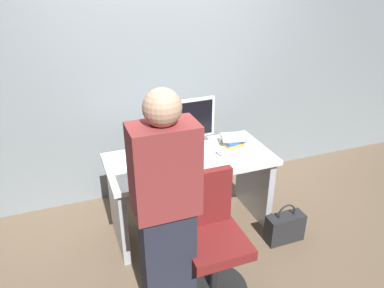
{
  "coord_description": "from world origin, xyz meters",
  "views": [
    {
      "loc": [
        -0.96,
        -2.62,
        2.22
      ],
      "look_at": [
        0.0,
        -0.05,
        0.88
      ],
      "focal_mm": 34.31,
      "sensor_mm": 36.0,
      "label": 1
    }
  ],
  "objects_px": {
    "office_chair": "(211,241)",
    "handbag": "(285,227)",
    "mouse": "(220,152)",
    "desk": "(190,179)",
    "book_stack": "(233,140)",
    "keyboard": "(191,159)",
    "cup_near_keyboard": "(151,165)",
    "person_at_desk": "(166,212)",
    "monitor": "(186,122)"
  },
  "relations": [
    {
      "from": "person_at_desk",
      "to": "mouse",
      "type": "height_order",
      "value": "person_at_desk"
    },
    {
      "from": "handbag",
      "to": "mouse",
      "type": "bearing_deg",
      "value": 134.61
    },
    {
      "from": "keyboard",
      "to": "mouse",
      "type": "distance_m",
      "value": 0.28
    },
    {
      "from": "person_at_desk",
      "to": "handbag",
      "type": "xyz_separation_m",
      "value": [
        1.17,
        0.33,
        -0.7
      ]
    },
    {
      "from": "office_chair",
      "to": "mouse",
      "type": "xyz_separation_m",
      "value": [
        0.38,
        0.7,
        0.32
      ]
    },
    {
      "from": "person_at_desk",
      "to": "keyboard",
      "type": "height_order",
      "value": "person_at_desk"
    },
    {
      "from": "office_chair",
      "to": "cup_near_keyboard",
      "type": "relative_size",
      "value": 10.09
    },
    {
      "from": "mouse",
      "to": "cup_near_keyboard",
      "type": "relative_size",
      "value": 1.07
    },
    {
      "from": "monitor",
      "to": "office_chair",
      "type": "bearing_deg",
      "value": -98.54
    },
    {
      "from": "keyboard",
      "to": "cup_near_keyboard",
      "type": "relative_size",
      "value": 4.62
    },
    {
      "from": "mouse",
      "to": "person_at_desk",
      "type": "bearing_deg",
      "value": -132.91
    },
    {
      "from": "book_stack",
      "to": "handbag",
      "type": "xyz_separation_m",
      "value": [
        0.26,
        -0.58,
        -0.64
      ]
    },
    {
      "from": "book_stack",
      "to": "cup_near_keyboard",
      "type": "bearing_deg",
      "value": -166.79
    },
    {
      "from": "desk",
      "to": "person_at_desk",
      "type": "height_order",
      "value": "person_at_desk"
    },
    {
      "from": "monitor",
      "to": "mouse",
      "type": "distance_m",
      "value": 0.4
    },
    {
      "from": "keyboard",
      "to": "handbag",
      "type": "bearing_deg",
      "value": -31.3
    },
    {
      "from": "mouse",
      "to": "desk",
      "type": "bearing_deg",
      "value": 172.42
    },
    {
      "from": "keyboard",
      "to": "book_stack",
      "type": "height_order",
      "value": "book_stack"
    },
    {
      "from": "desk",
      "to": "book_stack",
      "type": "relative_size",
      "value": 6.21
    },
    {
      "from": "mouse",
      "to": "book_stack",
      "type": "height_order",
      "value": "book_stack"
    },
    {
      "from": "keyboard",
      "to": "book_stack",
      "type": "distance_m",
      "value": 0.49
    },
    {
      "from": "monitor",
      "to": "cup_near_keyboard",
      "type": "relative_size",
      "value": 5.8
    },
    {
      "from": "monitor",
      "to": "keyboard",
      "type": "relative_size",
      "value": 1.26
    },
    {
      "from": "desk",
      "to": "cup_near_keyboard",
      "type": "height_order",
      "value": "cup_near_keyboard"
    },
    {
      "from": "monitor",
      "to": "handbag",
      "type": "relative_size",
      "value": 1.43
    },
    {
      "from": "person_at_desk",
      "to": "mouse",
      "type": "bearing_deg",
      "value": 47.09
    },
    {
      "from": "office_chair",
      "to": "keyboard",
      "type": "bearing_deg",
      "value": 81.67
    },
    {
      "from": "monitor",
      "to": "cup_near_keyboard",
      "type": "xyz_separation_m",
      "value": [
        -0.4,
        -0.28,
        -0.21
      ]
    },
    {
      "from": "desk",
      "to": "mouse",
      "type": "xyz_separation_m",
      "value": [
        0.27,
        -0.04,
        0.24
      ]
    },
    {
      "from": "desk",
      "to": "monitor",
      "type": "height_order",
      "value": "monitor"
    },
    {
      "from": "office_chair",
      "to": "handbag",
      "type": "distance_m",
      "value": 0.91
    },
    {
      "from": "office_chair",
      "to": "person_at_desk",
      "type": "relative_size",
      "value": 0.57
    },
    {
      "from": "mouse",
      "to": "cup_near_keyboard",
      "type": "distance_m",
      "value": 0.64
    },
    {
      "from": "office_chair",
      "to": "handbag",
      "type": "xyz_separation_m",
      "value": [
        0.82,
        0.25,
        -0.29
      ]
    },
    {
      "from": "office_chair",
      "to": "mouse",
      "type": "bearing_deg",
      "value": 61.78
    },
    {
      "from": "keyboard",
      "to": "cup_near_keyboard",
      "type": "bearing_deg",
      "value": -172.94
    },
    {
      "from": "desk",
      "to": "cup_near_keyboard",
      "type": "relative_size",
      "value": 15.39
    },
    {
      "from": "desk",
      "to": "handbag",
      "type": "relative_size",
      "value": 3.79
    },
    {
      "from": "cup_near_keyboard",
      "to": "handbag",
      "type": "xyz_separation_m",
      "value": [
        1.08,
        -0.39,
        -0.64
      ]
    },
    {
      "from": "monitor",
      "to": "handbag",
      "type": "bearing_deg",
      "value": -44.55
    },
    {
      "from": "office_chair",
      "to": "monitor",
      "type": "distance_m",
      "value": 1.08
    },
    {
      "from": "monitor",
      "to": "mouse",
      "type": "height_order",
      "value": "monitor"
    },
    {
      "from": "mouse",
      "to": "book_stack",
      "type": "relative_size",
      "value": 0.43
    },
    {
      "from": "office_chair",
      "to": "keyboard",
      "type": "relative_size",
      "value": 2.19
    },
    {
      "from": "keyboard",
      "to": "cup_near_keyboard",
      "type": "height_order",
      "value": "cup_near_keyboard"
    },
    {
      "from": "keyboard",
      "to": "mouse",
      "type": "height_order",
      "value": "mouse"
    },
    {
      "from": "desk",
      "to": "mouse",
      "type": "relative_size",
      "value": 14.34
    },
    {
      "from": "monitor",
      "to": "keyboard",
      "type": "height_order",
      "value": "monitor"
    },
    {
      "from": "office_chair",
      "to": "book_stack",
      "type": "distance_m",
      "value": 1.06
    },
    {
      "from": "desk",
      "to": "person_at_desk",
      "type": "relative_size",
      "value": 0.87
    }
  ]
}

